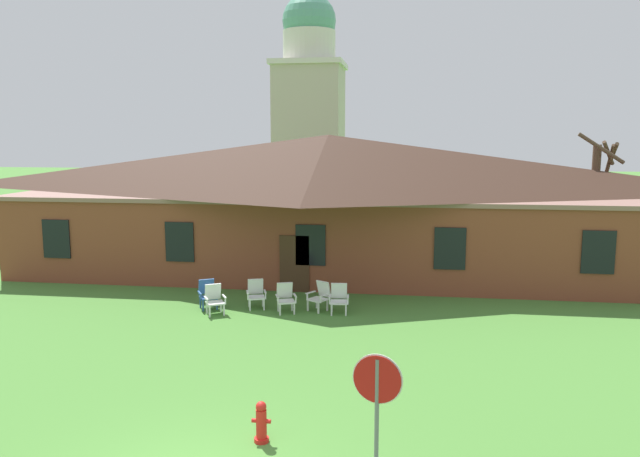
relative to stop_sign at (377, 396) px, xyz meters
The scene contains 11 objects.
brick_building 17.96m from the stop_sign, 99.75° to the left, with size 25.82×10.40×5.75m.
dome_tower 37.49m from the stop_sign, 100.66° to the left, with size 5.18×5.18×16.79m.
stop_sign is the anchor object (origin of this frame).
lawn_chair_by_porch 11.85m from the stop_sign, 121.19° to the left, with size 0.83×0.86×0.96m.
lawn_chair_near_door 11.11m from the stop_sign, 120.94° to the left, with size 0.83×0.86×0.96m.
lawn_chair_left_end 11.35m from the stop_sign, 113.60° to the left, with size 0.75×0.81×0.96m.
lawn_chair_middle 10.62m from the stop_sign, 109.06° to the left, with size 0.77×0.82×0.96m.
lawn_chair_right_end 10.68m from the stop_sign, 102.86° to the left, with size 0.84×0.87×0.96m.
lawn_chair_far_side 10.35m from the stop_sign, 99.60° to the left, with size 0.68×0.71×0.96m.
bare_tree_beside_building 20.99m from the stop_sign, 65.78° to the left, with size 1.92×1.73×5.85m.
fire_hydrant 2.93m from the stop_sign, 146.82° to the left, with size 0.36×0.28×0.79m.
Camera 1 is at (3.43, -8.66, 5.63)m, focal length 34.52 mm.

